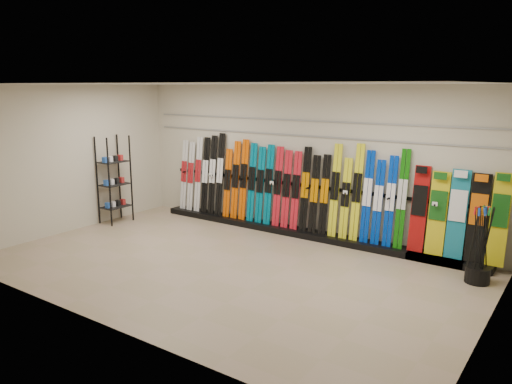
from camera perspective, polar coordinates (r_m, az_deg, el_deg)
The scene contains 13 objects.
floor at distance 8.45m, azimuth -3.52°, elevation -8.55°, with size 8.00×8.00×0.00m, color gray.
back_wall at distance 10.10m, azimuth 5.21°, elevation 3.63°, with size 8.00×8.00×0.00m, color beige.
left_wall at distance 10.96m, azimuth -20.31°, elevation 3.60°, with size 5.00×5.00×0.00m, color beige.
right_wall at distance 6.43m, azimuth 25.57°, elevation -2.36°, with size 5.00×5.00×0.00m, color beige.
ceiling at distance 7.91m, azimuth -3.80°, elevation 12.25°, with size 8.00×8.00×0.00m, color silver.
ski_rack_base at distance 10.11m, azimuth 5.54°, elevation -4.72°, with size 8.00×0.40×0.12m, color black.
skis at distance 10.27m, azimuth 2.48°, elevation 0.70°, with size 5.36×0.23×1.83m.
snowboards at distance 8.99m, azimuth 22.05°, elevation -2.44°, with size 1.56×0.23×1.50m.
accessory_rack at distance 11.35m, azimuth -15.89°, elevation 1.37°, with size 0.40×0.60×1.91m, color black.
pole_bin at distance 8.48m, azimuth 23.98°, elevation -8.64°, with size 0.37×0.37×0.25m, color black.
ski_poles at distance 8.33m, azimuth 24.33°, elevation -5.50°, with size 0.31×0.29×1.18m.
slatwall_rail_0 at distance 10.02m, azimuth 5.21°, elevation 6.45°, with size 7.60×0.02×0.03m, color gray.
slatwall_rail_1 at distance 9.99m, azimuth 5.24°, elevation 8.16°, with size 7.60×0.02×0.03m, color gray.
Camera 1 is at (4.93, -6.19, 2.97)m, focal length 35.00 mm.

